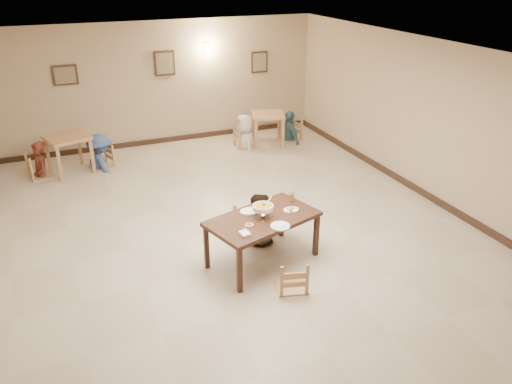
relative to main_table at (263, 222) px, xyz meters
name	(u,v)px	position (x,y,z in m)	size (l,w,h in m)	color
floor	(234,229)	(-0.06, 1.13, -0.69)	(10.00, 10.00, 0.00)	#C1B2A2
ceiling	(230,54)	(-0.06, 1.13, 2.31)	(10.00, 10.00, 0.00)	silver
wall_back	(162,84)	(-0.06, 6.13, 0.81)	(10.00, 10.00, 0.00)	tan
wall_front	(451,350)	(-0.06, -3.87, 0.81)	(10.00, 10.00, 0.00)	tan
wall_right	(429,120)	(3.94, 1.13, 0.81)	(10.00, 10.00, 0.00)	tan
baseboard_back	(167,140)	(-0.06, 6.10, -0.63)	(8.00, 0.06, 0.12)	#322018
baseboard_right	(417,189)	(3.91, 1.13, -0.63)	(0.06, 10.00, 0.12)	#322018
picture_a	(65,75)	(-2.26, 6.09, 1.21)	(0.55, 0.04, 0.45)	#3D2616
picture_b	(165,63)	(0.04, 6.09, 1.31)	(0.50, 0.04, 0.60)	#3D2616
picture_c	(259,62)	(2.54, 6.09, 1.16)	(0.45, 0.04, 0.55)	#3D2616
wall_sconce	(207,48)	(1.14, 6.09, 1.61)	(0.16, 0.05, 0.22)	#FFD88C
main_table	(263,222)	(0.00, 0.00, 0.00)	(1.85, 1.37, 0.77)	#3D2016
chair_far	(252,209)	(0.13, 0.75, -0.17)	(0.49, 0.49, 1.05)	tan
chair_near	(292,260)	(0.11, -0.80, -0.23)	(0.44, 0.44, 0.93)	tan
main_diner	(257,195)	(0.17, 0.63, 0.14)	(0.81, 0.63, 1.67)	gray
curry_warmer	(263,207)	(0.01, 0.00, 0.24)	(0.35, 0.31, 0.28)	silver
rice_plate_far	(250,211)	(-0.11, 0.23, 0.10)	(0.32, 0.32, 0.07)	white
rice_plate_near	(280,226)	(0.12, -0.37, 0.10)	(0.29, 0.29, 0.06)	white
fried_plate	(291,210)	(0.49, 0.03, 0.10)	(0.25, 0.25, 0.05)	white
chili_dish	(249,225)	(-0.28, -0.17, 0.09)	(0.12, 0.12, 0.03)	white
napkin_cutlery	(245,233)	(-0.44, -0.38, 0.10)	(0.16, 0.26, 0.03)	white
drink_glass	(292,197)	(0.65, 0.33, 0.15)	(0.07, 0.07, 0.15)	white
bg_table_left	(68,142)	(-2.46, 4.93, 0.00)	(1.04, 1.04, 0.83)	tan
bg_table_right	(268,119)	(2.30, 4.97, -0.04)	(0.99, 0.99, 0.79)	tan
bg_chair_ll	(38,155)	(-3.10, 4.91, -0.20)	(0.47, 0.47, 0.99)	tan
bg_chair_lr	(99,147)	(-1.82, 4.96, -0.20)	(0.46, 0.46, 0.99)	tan
bg_chair_rl	(245,128)	(1.68, 5.00, -0.21)	(0.45, 0.45, 0.97)	tan
bg_chair_rr	(290,120)	(2.92, 5.00, -0.15)	(0.51, 0.51, 1.09)	tan
bg_diner_a	(35,142)	(-3.10, 4.91, 0.09)	(0.57, 0.38, 1.57)	#5F2A21
bg_diner_b	(98,135)	(-1.82, 4.96, 0.09)	(1.01, 0.58, 1.56)	#3F5B8F
bg_diner_c	(244,115)	(1.68, 5.00, 0.13)	(0.81, 0.53, 1.65)	silver
bg_diner_d	(290,111)	(2.92, 5.00, 0.09)	(0.92, 0.38, 1.57)	#45717D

